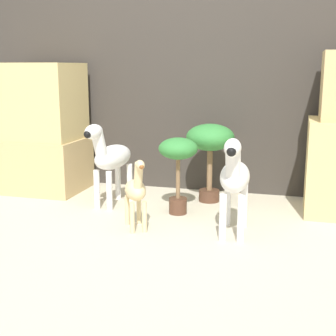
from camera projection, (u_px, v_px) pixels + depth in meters
ground_plane at (152, 239)px, 2.99m from camera, size 14.00×14.00×0.00m
wall_back at (197, 64)px, 3.99m from camera, size 6.40×0.08×2.20m
rock_pillar_left at (40, 130)px, 4.08m from camera, size 0.74×0.57×1.11m
zebra_right at (234, 177)px, 2.96m from camera, size 0.21×0.58×0.67m
zebra_left at (110, 157)px, 3.62m from camera, size 0.26×0.58×0.67m
giraffe_figurine at (136, 191)px, 3.11m from camera, size 0.26×0.34×0.50m
potted_palm_front at (210, 142)px, 3.72m from camera, size 0.38×0.38×0.63m
potted_palm_back at (178, 157)px, 3.41m from camera, size 0.29×0.29×0.57m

